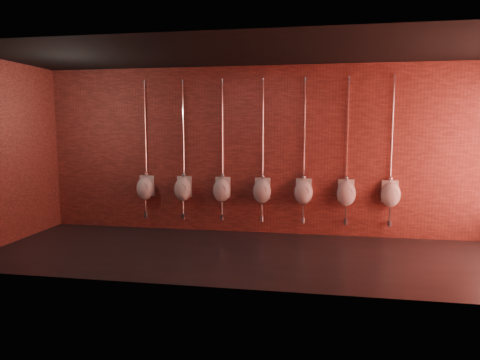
{
  "coord_description": "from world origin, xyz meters",
  "views": [
    {
      "loc": [
        1.03,
        -6.65,
        2.04
      ],
      "look_at": [
        -0.27,
        0.9,
        1.1
      ],
      "focal_mm": 32.0,
      "sensor_mm": 36.0,
      "label": 1
    }
  ],
  "objects_px": {
    "urinal_1": "(183,188)",
    "urinal_6": "(391,193)",
    "urinal_4": "(303,191)",
    "urinal_2": "(222,189)",
    "urinal_0": "(145,187)",
    "urinal_5": "(346,192)",
    "urinal_3": "(262,190)"
  },
  "relations": [
    {
      "from": "urinal_0",
      "to": "urinal_1",
      "type": "distance_m",
      "value": 0.78
    },
    {
      "from": "urinal_0",
      "to": "urinal_6",
      "type": "height_order",
      "value": "same"
    },
    {
      "from": "urinal_0",
      "to": "urinal_3",
      "type": "distance_m",
      "value": 2.35
    },
    {
      "from": "urinal_1",
      "to": "urinal_3",
      "type": "xyz_separation_m",
      "value": [
        1.57,
        0.0,
        0.0
      ]
    },
    {
      "from": "urinal_5",
      "to": "urinal_6",
      "type": "height_order",
      "value": "same"
    },
    {
      "from": "urinal_4",
      "to": "urinal_5",
      "type": "relative_size",
      "value": 1.0
    },
    {
      "from": "urinal_2",
      "to": "urinal_5",
      "type": "relative_size",
      "value": 1.0
    },
    {
      "from": "urinal_0",
      "to": "urinal_3",
      "type": "xyz_separation_m",
      "value": [
        2.35,
        0.0,
        0.0
      ]
    },
    {
      "from": "urinal_6",
      "to": "urinal_1",
      "type": "bearing_deg",
      "value": 180.0
    },
    {
      "from": "urinal_5",
      "to": "urinal_6",
      "type": "distance_m",
      "value": 0.78
    },
    {
      "from": "urinal_5",
      "to": "urinal_0",
      "type": "bearing_deg",
      "value": 180.0
    },
    {
      "from": "urinal_6",
      "to": "urinal_3",
      "type": "bearing_deg",
      "value": 180.0
    },
    {
      "from": "urinal_3",
      "to": "urinal_5",
      "type": "height_order",
      "value": "same"
    },
    {
      "from": "urinal_1",
      "to": "urinal_6",
      "type": "distance_m",
      "value": 3.92
    },
    {
      "from": "urinal_0",
      "to": "urinal_4",
      "type": "distance_m",
      "value": 3.14
    },
    {
      "from": "urinal_2",
      "to": "urinal_4",
      "type": "bearing_deg",
      "value": 0.0
    },
    {
      "from": "urinal_3",
      "to": "urinal_4",
      "type": "xyz_separation_m",
      "value": [
        0.78,
        0.0,
        0.0
      ]
    },
    {
      "from": "urinal_3",
      "to": "urinal_5",
      "type": "relative_size",
      "value": 1.0
    },
    {
      "from": "urinal_1",
      "to": "urinal_5",
      "type": "height_order",
      "value": "same"
    },
    {
      "from": "urinal_1",
      "to": "urinal_4",
      "type": "relative_size",
      "value": 1.0
    },
    {
      "from": "urinal_0",
      "to": "urinal_2",
      "type": "bearing_deg",
      "value": 0.0
    },
    {
      "from": "urinal_2",
      "to": "urinal_6",
      "type": "xyz_separation_m",
      "value": [
        3.14,
        0.0,
        0.0
      ]
    },
    {
      "from": "urinal_0",
      "to": "urinal_3",
      "type": "height_order",
      "value": "same"
    },
    {
      "from": "urinal_0",
      "to": "urinal_1",
      "type": "relative_size",
      "value": 1.0
    },
    {
      "from": "urinal_0",
      "to": "urinal_2",
      "type": "relative_size",
      "value": 1.0
    },
    {
      "from": "urinal_0",
      "to": "urinal_4",
      "type": "bearing_deg",
      "value": 0.0
    },
    {
      "from": "urinal_2",
      "to": "urinal_4",
      "type": "height_order",
      "value": "same"
    },
    {
      "from": "urinal_2",
      "to": "urinal_6",
      "type": "relative_size",
      "value": 1.0
    },
    {
      "from": "urinal_4",
      "to": "urinal_6",
      "type": "distance_m",
      "value": 1.57
    },
    {
      "from": "urinal_4",
      "to": "urinal_2",
      "type": "bearing_deg",
      "value": 180.0
    },
    {
      "from": "urinal_5",
      "to": "urinal_6",
      "type": "xyz_separation_m",
      "value": [
        0.78,
        0.0,
        0.0
      ]
    },
    {
      "from": "urinal_1",
      "to": "urinal_0",
      "type": "bearing_deg",
      "value": 180.0
    }
  ]
}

